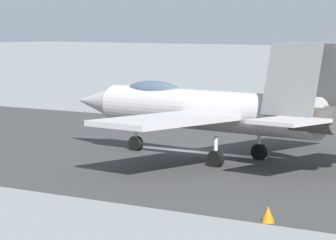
% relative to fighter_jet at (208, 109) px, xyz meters
% --- Properties ---
extents(ground_plane, '(400.00, 400.00, 0.00)m').
position_rel_fighter_jet_xyz_m(ground_plane, '(2.88, -1.83, -2.42)').
color(ground_plane, gray).
extents(runway_strip, '(240.00, 26.00, 0.02)m').
position_rel_fighter_jet_xyz_m(runway_strip, '(2.86, -1.83, -2.41)').
color(runway_strip, '#363635').
rests_on(runway_strip, ground).
extents(fighter_jet, '(16.95, 14.82, 5.62)m').
position_rel_fighter_jet_xyz_m(fighter_jet, '(0.00, 0.00, 0.00)').
color(fighter_jet, '#AFAAAB').
rests_on(fighter_jet, ground).
extents(crew_person, '(0.56, 0.50, 1.58)m').
position_rel_fighter_jet_xyz_m(crew_person, '(14.08, -11.55, -1.63)').
color(crew_person, '#1E2338').
rests_on(crew_person, ground).
extents(marker_cone_near, '(0.44, 0.44, 0.55)m').
position_rel_fighter_jet_xyz_m(marker_cone_near, '(-9.83, 10.95, -2.14)').
color(marker_cone_near, orange).
rests_on(marker_cone_near, ground).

